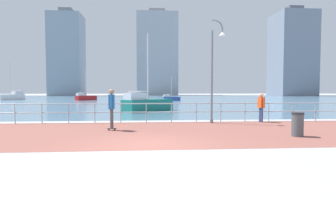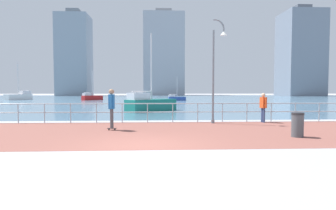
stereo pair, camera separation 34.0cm
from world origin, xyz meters
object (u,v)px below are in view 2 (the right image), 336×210
Objects in this scene: sailboat_blue at (150,104)px; lamppost at (216,66)px; skateboarder at (112,105)px; sailboat_navy at (19,96)px; sailboat_gray at (176,98)px; sailboat_ivory at (92,97)px; trash_bin at (298,125)px; bystander at (263,105)px.

lamppost is at bearing -68.26° from sailboat_blue.
sailboat_navy is at bearing 119.21° from skateboarder.
sailboat_gray is 0.78× the size of sailboat_ivory.
sailboat_ivory is (14.22, -2.52, -0.15)m from sailboat_navy.
trash_bin is 0.22× the size of sailboat_gray.
lamppost is at bearing -173.33° from bystander.
sailboat_ivory is at bearing 111.28° from sailboat_blue.
sailboat_ivory is (-14.79, 37.76, -2.56)m from lamppost.
sailboat_gray is at bearing 93.37° from bystander.
trash_bin is 0.14× the size of sailboat_blue.
lamppost reaches higher than sailboat_gray.
trash_bin is (7.32, -2.24, -0.64)m from skateboarder.
sailboat_navy is at bearing 129.18° from sailboat_blue.
bystander is 51.03m from sailboat_navy.
lamppost is at bearing -68.61° from sailboat_ivory.
sailboat_ivory reaches higher than sailboat_gray.
sailboat_ivory is (-15.49, 3.09, 0.11)m from sailboat_gray.
sailboat_blue is (-4.35, -25.51, 0.23)m from sailboat_gray.
sailboat_navy reaches higher than sailboat_gray.
lamppost is at bearing -91.15° from sailboat_gray.
trash_bin is (2.12, -4.57, -2.61)m from lamppost.
bystander is 4.95m from trash_bin.
skateboarder is 11.59m from sailboat_blue.
sailboat_ivory reaches higher than bystander.
lamppost reaches higher than skateboarder.
trash_bin is 0.17× the size of sailboat_ivory.
sailboat_blue is at bearing 111.74° from lamppost.
sailboat_ivory reaches higher than trash_bin.
lamppost is 1.31× the size of sailboat_gray.
sailboat_navy is (-31.74, 39.96, -0.28)m from bystander.
trash_bin is 39.26m from sailboat_gray.
skateboarder is 7.69m from trash_bin.
skateboarder is at bearing -155.90° from lamppost.
sailboat_navy reaches higher than skateboarder.
bystander is at bearing -64.93° from sailboat_ivory.
sailboat_navy is 40.15m from sailboat_blue.
skateboarder is 8.35m from bystander.
skateboarder reaches higher than bystander.
skateboarder is 0.34× the size of sailboat_ivory.
sailboat_ivory reaches higher than skateboarder.
sailboat_gray is at bearing 80.33° from sailboat_blue.
sailboat_blue is at bearing 125.80° from bystander.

